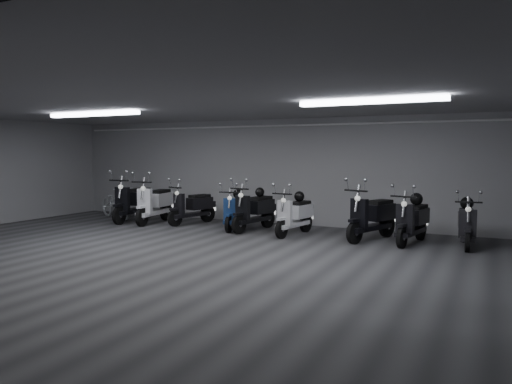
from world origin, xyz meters
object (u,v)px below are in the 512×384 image
at_px(bicycle, 116,199).
at_px(helmet_4, 416,199).
at_px(scooter_7, 372,209).
at_px(scooter_8, 412,213).
at_px(helmet_3, 260,192).
at_px(scooter_4, 235,205).
at_px(scooter_5, 254,204).
at_px(scooter_6, 294,209).
at_px(scooter_2, 154,197).
at_px(scooter_3, 192,201).
at_px(helmet_1, 299,196).
at_px(helmet_0, 467,203).
at_px(scooter_9, 467,218).
at_px(helmet_2, 238,194).
at_px(scooter_1, 133,195).

bearing_deg(bicycle, helmet_4, -69.75).
relative_size(scooter_7, scooter_8, 1.08).
bearing_deg(scooter_7, helmet_3, -165.66).
bearing_deg(scooter_4, bicycle, 164.29).
relative_size(scooter_5, scooter_6, 1.07).
relative_size(scooter_5, helmet_4, 6.75).
distance_m(scooter_2, scooter_4, 2.49).
height_order(scooter_7, scooter_8, scooter_7).
bearing_deg(scooter_6, helmet_4, 15.11).
bearing_deg(scooter_7, scooter_3, -163.31).
height_order(scooter_6, helmet_4, scooter_6).
relative_size(scooter_2, helmet_3, 8.35).
bearing_deg(helmet_1, helmet_0, 2.74).
height_order(scooter_7, helmet_1, scooter_7).
bearing_deg(scooter_5, scooter_7, 8.98).
height_order(scooter_9, helmet_1, scooter_9).
height_order(bicycle, helmet_3, bicycle).
distance_m(scooter_4, scooter_6, 1.65).
distance_m(helmet_2, helmet_4, 4.34).
height_order(scooter_7, bicycle, scooter_7).
xyz_separation_m(scooter_2, helmet_1, (4.16, 0.08, 0.17)).
relative_size(scooter_2, scooter_9, 1.20).
bearing_deg(scooter_6, scooter_7, 12.61).
bearing_deg(helmet_3, helmet_4, -1.90).
bearing_deg(scooter_1, scooter_5, -6.19).
bearing_deg(scooter_4, scooter_2, 169.33).
distance_m(helmet_3, helmet_4, 3.74).
distance_m(scooter_2, helmet_3, 3.06).
distance_m(scooter_7, helmet_1, 1.73).
bearing_deg(scooter_2, bicycle, 160.27).
xyz_separation_m(scooter_2, scooter_4, (2.48, 0.02, -0.12)).
height_order(scooter_2, helmet_0, scooter_2).
xyz_separation_m(helmet_1, helmet_3, (-1.12, 0.19, 0.05)).
bearing_deg(helmet_2, scooter_5, -21.45).
bearing_deg(scooter_1, scooter_7, -6.83).
distance_m(scooter_4, scooter_8, 4.25).
distance_m(scooter_2, scooter_8, 6.73).
distance_m(scooter_5, helmet_3, 0.37).
bearing_deg(helmet_0, scooter_5, -177.30).
bearing_deg(scooter_4, scooter_8, -12.77).
bearing_deg(scooter_4, helmet_0, -8.76).
distance_m(scooter_3, helmet_3, 2.04).
bearing_deg(scooter_1, helmet_3, -2.51).
bearing_deg(scooter_1, scooter_2, -6.92).
distance_m(scooter_8, helmet_4, 0.37).
height_order(scooter_1, scooter_4, scooter_1).
distance_m(scooter_2, scooter_6, 4.12).
xyz_separation_m(scooter_3, scooter_4, (1.47, -0.26, -0.03)).
bearing_deg(helmet_4, scooter_5, -178.20).
bearing_deg(scooter_3, helmet_1, 12.93).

